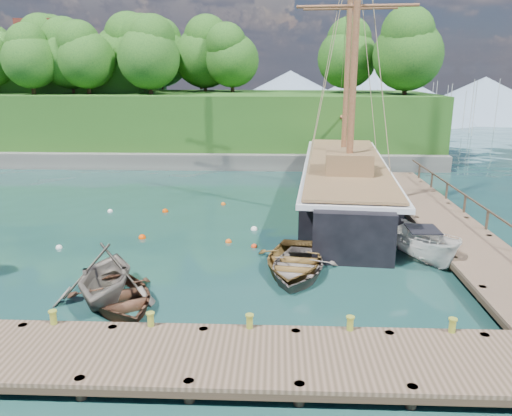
# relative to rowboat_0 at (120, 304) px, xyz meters

# --- Properties ---
(ground) EXTENTS (160.00, 160.00, 0.00)m
(ground) POSITION_rel_rowboat_0_xyz_m (2.81, 2.53, 0.00)
(ground) COLOR #193B36
(ground) RESTS_ON ground
(dock_near) EXTENTS (20.00, 3.20, 1.10)m
(dock_near) POSITION_rel_rowboat_0_xyz_m (4.81, -3.97, 0.43)
(dock_near) COLOR #4F3E2D
(dock_near) RESTS_ON ground
(dock_east) EXTENTS (3.20, 24.00, 1.10)m
(dock_east) POSITION_rel_rowboat_0_xyz_m (14.31, 9.53, 0.43)
(dock_east) COLOR #4F3E2D
(dock_east) RESTS_ON ground
(bollard_0) EXTENTS (0.26, 0.26, 0.45)m
(bollard_0) POSITION_rel_rowboat_0_xyz_m (-1.19, -2.57, 0.00)
(bollard_0) COLOR olive
(bollard_0) RESTS_ON ground
(bollard_1) EXTENTS (0.26, 0.26, 0.45)m
(bollard_1) POSITION_rel_rowboat_0_xyz_m (1.81, -2.57, 0.00)
(bollard_1) COLOR olive
(bollard_1) RESTS_ON ground
(bollard_2) EXTENTS (0.26, 0.26, 0.45)m
(bollard_2) POSITION_rel_rowboat_0_xyz_m (4.81, -2.57, 0.00)
(bollard_2) COLOR olive
(bollard_2) RESTS_ON ground
(bollard_3) EXTENTS (0.26, 0.26, 0.45)m
(bollard_3) POSITION_rel_rowboat_0_xyz_m (7.81, -2.57, 0.00)
(bollard_3) COLOR olive
(bollard_3) RESTS_ON ground
(bollard_4) EXTENTS (0.26, 0.26, 0.45)m
(bollard_4) POSITION_rel_rowboat_0_xyz_m (10.81, -2.57, 0.00)
(bollard_4) COLOR olive
(bollard_4) RESTS_ON ground
(rowboat_0) EXTENTS (4.98, 5.41, 0.91)m
(rowboat_0) POSITION_rel_rowboat_0_xyz_m (0.00, 0.00, 0.00)
(rowboat_0) COLOR #533222
(rowboat_0) RESTS_ON ground
(rowboat_1) EXTENTS (4.08, 4.60, 2.23)m
(rowboat_1) POSITION_rel_rowboat_0_xyz_m (-0.57, 0.33, 0.00)
(rowboat_1) COLOR #6F665D
(rowboat_1) RESTS_ON ground
(rowboat_2) EXTENTS (4.03, 5.22, 1.00)m
(rowboat_2) POSITION_rel_rowboat_0_xyz_m (6.30, 3.49, 0.00)
(rowboat_2) COLOR brown
(rowboat_2) RESTS_ON ground
(rowboat_3) EXTENTS (3.94, 4.94, 0.91)m
(rowboat_3) POSITION_rel_rowboat_0_xyz_m (6.44, 2.88, 0.00)
(rowboat_3) COLOR #645A54
(rowboat_3) RESTS_ON ground
(cabin_boat_white) EXTENTS (3.31, 4.66, 1.69)m
(cabin_boat_white) POSITION_rel_rowboat_0_xyz_m (11.96, 4.86, 0.00)
(cabin_boat_white) COLOR white
(cabin_boat_white) RESTS_ON ground
(schooner) EXTENTS (6.85, 27.70, 20.32)m
(schooner) POSITION_rel_rowboat_0_xyz_m (9.83, 14.55, 1.13)
(schooner) COLOR black
(schooner) RESTS_ON ground
(mooring_buoy_0) EXTENTS (0.31, 0.31, 0.31)m
(mooring_buoy_0) POSITION_rel_rowboat_0_xyz_m (-4.63, 5.64, 0.00)
(mooring_buoy_0) COLOR white
(mooring_buoy_0) RESTS_ON ground
(mooring_buoy_1) EXTENTS (0.36, 0.36, 0.36)m
(mooring_buoy_1) POSITION_rel_rowboat_0_xyz_m (-1.10, 7.25, 0.00)
(mooring_buoy_1) COLOR #F34301
(mooring_buoy_1) RESTS_ON ground
(mooring_buoy_2) EXTENTS (0.31, 0.31, 0.31)m
(mooring_buoy_2) POSITION_rel_rowboat_0_xyz_m (3.27, 6.81, 0.00)
(mooring_buoy_2) COLOR orange
(mooring_buoy_2) RESTS_ON ground
(mooring_buoy_3) EXTENTS (0.35, 0.35, 0.35)m
(mooring_buoy_3) POSITION_rel_rowboat_0_xyz_m (4.42, 8.83, 0.00)
(mooring_buoy_3) COLOR white
(mooring_buoy_3) RESTS_ON ground
(mooring_buoy_4) EXTENTS (0.35, 0.35, 0.35)m
(mooring_buoy_4) POSITION_rel_rowboat_0_xyz_m (-0.99, 12.05, 0.00)
(mooring_buoy_4) COLOR #E54400
(mooring_buoy_4) RESTS_ON ground
(mooring_buoy_5) EXTENTS (0.29, 0.29, 0.29)m
(mooring_buoy_5) POSITION_rel_rowboat_0_xyz_m (2.27, 13.81, 0.00)
(mooring_buoy_5) COLOR #D3570F
(mooring_buoy_5) RESTS_ON ground
(mooring_buoy_6) EXTENTS (0.31, 0.31, 0.31)m
(mooring_buoy_6) POSITION_rel_rowboat_0_xyz_m (-4.24, 11.90, 0.00)
(mooring_buoy_6) COLOR white
(mooring_buoy_6) RESTS_ON ground
(mooring_buoy_7) EXTENTS (0.30, 0.30, 0.30)m
(mooring_buoy_7) POSITION_rel_rowboat_0_xyz_m (4.54, 6.18, 0.00)
(mooring_buoy_7) COLOR red
(mooring_buoy_7) RESTS_ON ground
(headland) EXTENTS (51.00, 19.31, 12.90)m
(headland) POSITION_rel_rowboat_0_xyz_m (-10.07, 33.89, 5.54)
(headland) COLOR #474744
(headland) RESTS_ON ground
(distant_ridge) EXTENTS (117.00, 40.00, 10.00)m
(distant_ridge) POSITION_rel_rowboat_0_xyz_m (7.11, 72.53, 4.35)
(distant_ridge) COLOR #728CA5
(distant_ridge) RESTS_ON ground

